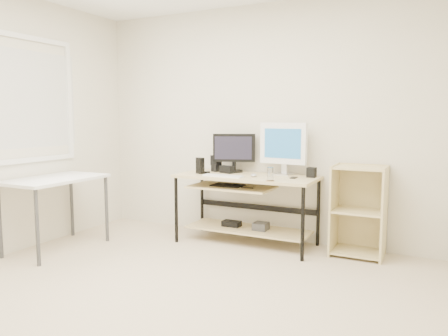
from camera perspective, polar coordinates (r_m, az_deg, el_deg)
room at (r=3.29m, az=-10.72°, el=5.67°), size 4.01×4.01×2.62m
desk at (r=4.71m, az=2.67°, el=-3.49°), size 1.50×0.65×0.75m
side_table at (r=4.80m, az=-21.19°, el=-2.14°), size 0.60×1.00×0.75m
shelf_unit at (r=4.54m, az=17.25°, el=-5.27°), size 0.50×0.40×0.90m
black_monitor at (r=4.90m, az=1.32°, el=2.33°), size 0.46×0.22×0.43m
white_imac at (r=4.70m, az=7.74°, el=3.01°), size 0.53×0.17×0.56m
keyboard at (r=4.56m, az=-0.12°, el=-1.03°), size 0.44×0.13×0.02m
mouse at (r=4.55m, az=3.90°, el=-0.94°), size 0.10×0.11×0.03m
center_speaker at (r=4.84m, az=0.36°, el=-0.19°), size 0.18×0.12×0.08m
speaker_left at (r=4.97m, az=-1.04°, el=0.66°), size 0.12×0.12×0.19m
speaker_right at (r=4.58m, az=11.36°, el=-0.56°), size 0.09×0.09×0.10m
audio_controller at (r=4.79m, az=-3.14°, el=0.31°), size 0.10×0.09×0.18m
volume_puck at (r=4.81m, az=-2.19°, el=-0.56°), size 0.08×0.08×0.03m
smartphone at (r=4.50m, az=9.10°, el=-1.25°), size 0.06×0.11×0.01m
coaster at (r=4.27m, az=6.06°, el=-1.66°), size 0.09×0.09×0.01m
drinking_glass at (r=4.26m, az=6.07°, el=-0.77°), size 0.07×0.07×0.13m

